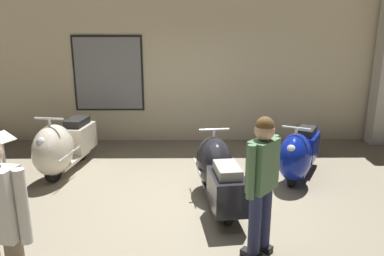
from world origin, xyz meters
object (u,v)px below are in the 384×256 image
(scooter_2, at_px, (298,154))
(visitor_1, at_px, (262,178))
(info_stanchion, at_px, (6,174))
(scooter_1, at_px, (217,171))
(scooter_0, at_px, (62,147))

(scooter_2, bearing_deg, visitor_1, 2.35)
(scooter_2, bearing_deg, info_stanchion, -51.69)
(scooter_2, bearing_deg, scooter_1, -32.84)
(scooter_0, distance_m, scooter_1, 2.69)
(scooter_1, distance_m, scooter_2, 1.53)
(info_stanchion, bearing_deg, scooter_0, 67.05)
(scooter_1, relative_size, visitor_1, 1.08)
(scooter_0, xyz_separation_m, scooter_2, (3.84, -0.28, -0.05))
(scooter_0, xyz_separation_m, scooter_1, (2.50, -1.01, -0.03))
(scooter_2, distance_m, info_stanchion, 4.33)
(scooter_1, xyz_separation_m, visitor_1, (0.34, -1.30, 0.44))
(scooter_1, height_order, visitor_1, visitor_1)
(scooter_2, relative_size, info_stanchion, 1.58)
(scooter_1, bearing_deg, scooter_2, -68.17)
(visitor_1, relative_size, info_stanchion, 1.54)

